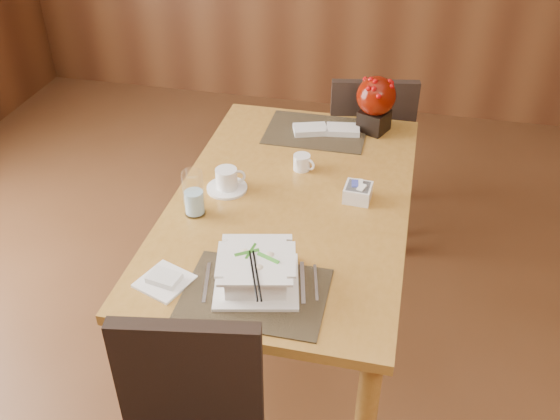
% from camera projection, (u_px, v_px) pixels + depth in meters
% --- Properties ---
extents(dining_table, '(0.90, 1.50, 0.75)m').
position_uv_depth(dining_table, '(291.00, 219.00, 2.46)').
color(dining_table, '#AE7930').
rests_on(dining_table, ground).
extents(placemat_near, '(0.45, 0.33, 0.01)m').
position_uv_depth(placemat_near, '(255.00, 293.00, 1.97)').
color(placemat_near, black).
rests_on(placemat_near, dining_table).
extents(placemat_far, '(0.45, 0.33, 0.01)m').
position_uv_depth(placemat_far, '(316.00, 131.00, 2.84)').
color(placemat_far, black).
rests_on(placemat_far, dining_table).
extents(soup_setting, '(0.32, 0.32, 0.11)m').
position_uv_depth(soup_setting, '(256.00, 271.00, 1.98)').
color(soup_setting, white).
rests_on(soup_setting, dining_table).
extents(coffee_cup, '(0.16, 0.16, 0.09)m').
position_uv_depth(coffee_cup, '(227.00, 181.00, 2.43)').
color(coffee_cup, white).
rests_on(coffee_cup, dining_table).
extents(water_glass, '(0.10, 0.10, 0.18)m').
position_uv_depth(water_glass, '(194.00, 193.00, 2.27)').
color(water_glass, white).
rests_on(water_glass, dining_table).
extents(creamer_jug, '(0.12, 0.12, 0.07)m').
position_uv_depth(creamer_jug, '(302.00, 162.00, 2.56)').
color(creamer_jug, white).
rests_on(creamer_jug, dining_table).
extents(sugar_caddy, '(0.11, 0.11, 0.06)m').
position_uv_depth(sugar_caddy, '(358.00, 193.00, 2.38)').
color(sugar_caddy, white).
rests_on(sugar_caddy, dining_table).
extents(berry_decor, '(0.18, 0.18, 0.26)m').
position_uv_depth(berry_decor, '(376.00, 101.00, 2.77)').
color(berry_decor, black).
rests_on(berry_decor, dining_table).
extents(napkins_far, '(0.31, 0.17, 0.03)m').
position_uv_depth(napkins_far, '(329.00, 130.00, 2.82)').
color(napkins_far, silver).
rests_on(napkins_far, dining_table).
extents(bread_plate, '(0.20, 0.20, 0.01)m').
position_uv_depth(bread_plate, '(165.00, 282.00, 2.01)').
color(bread_plate, white).
rests_on(bread_plate, dining_table).
extents(far_chair, '(0.50, 0.50, 0.92)m').
position_uv_depth(far_chair, '(367.00, 145.00, 3.21)').
color(far_chair, black).
rests_on(far_chair, ground).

